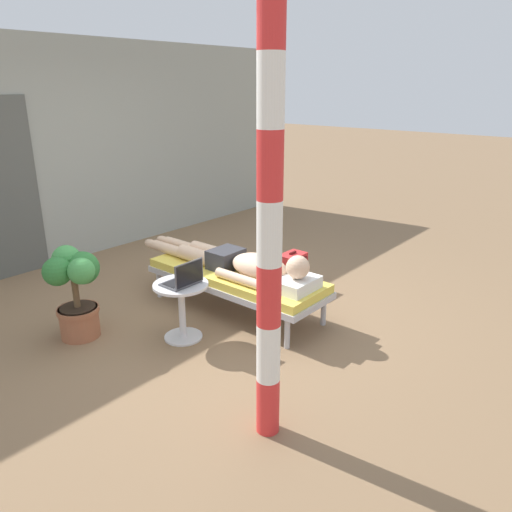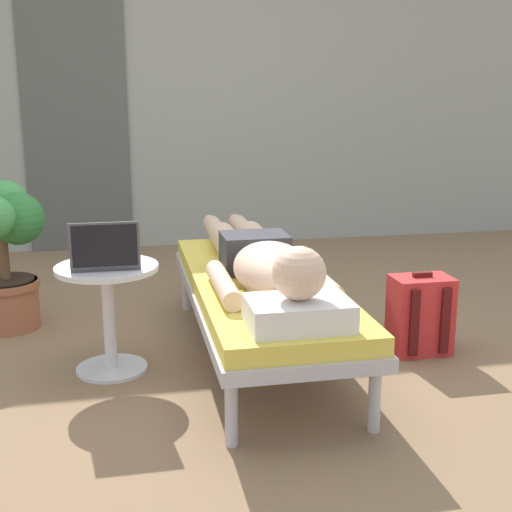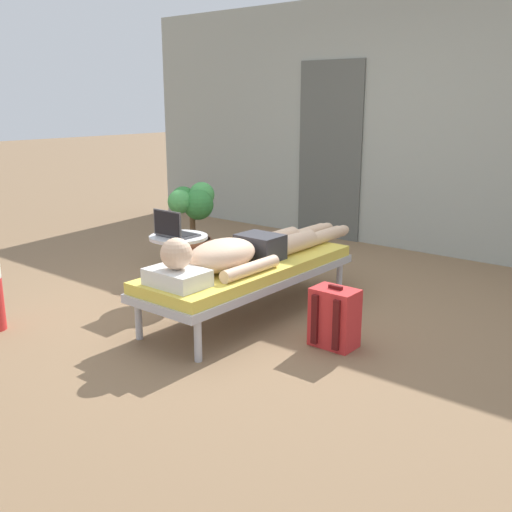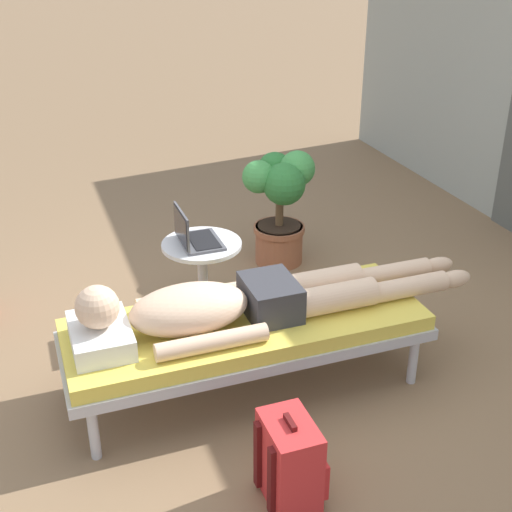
{
  "view_description": "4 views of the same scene",
  "coord_description": "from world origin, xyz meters",
  "px_view_note": "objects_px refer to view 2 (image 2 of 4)",
  "views": [
    {
      "loc": [
        -3.15,
        -3.12,
        2.16
      ],
      "look_at": [
        0.27,
        -0.25,
        0.6
      ],
      "focal_mm": 34.79,
      "sensor_mm": 36.0,
      "label": 1
    },
    {
      "loc": [
        -0.46,
        -3.21,
        1.31
      ],
      "look_at": [
        0.23,
        0.23,
        0.46
      ],
      "focal_mm": 47.55,
      "sensor_mm": 36.0,
      "label": 2
    },
    {
      "loc": [
        2.94,
        -3.35,
        1.61
      ],
      "look_at": [
        0.37,
        -0.19,
        0.52
      ],
      "focal_mm": 41.51,
      "sensor_mm": 36.0,
      "label": 3
    },
    {
      "loc": [
        3.07,
        -1.05,
        2.3
      ],
      "look_at": [
        0.04,
        0.06,
        0.68
      ],
      "focal_mm": 48.59,
      "sensor_mm": 36.0,
      "label": 4
    }
  ],
  "objects_px": {
    "person_reclining": "(262,261)",
    "laptop": "(106,256)",
    "side_table": "(108,300)",
    "backpack": "(420,315)",
    "potted_plant": "(4,246)",
    "lounge_chair": "(260,291)"
  },
  "relations": [
    {
      "from": "backpack",
      "to": "potted_plant",
      "type": "distance_m",
      "value": 2.28
    },
    {
      "from": "lounge_chair",
      "to": "backpack",
      "type": "relative_size",
      "value": 4.46
    },
    {
      "from": "backpack",
      "to": "potted_plant",
      "type": "height_order",
      "value": "potted_plant"
    },
    {
      "from": "lounge_chair",
      "to": "side_table",
      "type": "relative_size",
      "value": 3.62
    },
    {
      "from": "lounge_chair",
      "to": "potted_plant",
      "type": "height_order",
      "value": "potted_plant"
    },
    {
      "from": "lounge_chair",
      "to": "laptop",
      "type": "height_order",
      "value": "laptop"
    },
    {
      "from": "person_reclining",
      "to": "backpack",
      "type": "xyz_separation_m",
      "value": [
        0.82,
        -0.03,
        -0.32
      ]
    },
    {
      "from": "person_reclining",
      "to": "side_table",
      "type": "bearing_deg",
      "value": 177.39
    },
    {
      "from": "laptop",
      "to": "backpack",
      "type": "relative_size",
      "value": 0.73
    },
    {
      "from": "side_table",
      "to": "laptop",
      "type": "xyz_separation_m",
      "value": [
        0.0,
        -0.05,
        0.23
      ]
    },
    {
      "from": "person_reclining",
      "to": "laptop",
      "type": "xyz_separation_m",
      "value": [
        -0.73,
        -0.02,
        0.07
      ]
    },
    {
      "from": "lounge_chair",
      "to": "side_table",
      "type": "xyz_separation_m",
      "value": [
        -0.73,
        -0.02,
        0.01
      ]
    },
    {
      "from": "person_reclining",
      "to": "laptop",
      "type": "height_order",
      "value": "laptop"
    },
    {
      "from": "person_reclining",
      "to": "laptop",
      "type": "distance_m",
      "value": 0.74
    },
    {
      "from": "backpack",
      "to": "potted_plant",
      "type": "xyz_separation_m",
      "value": [
        -2.12,
        0.8,
        0.28
      ]
    },
    {
      "from": "side_table",
      "to": "laptop",
      "type": "distance_m",
      "value": 0.23
    },
    {
      "from": "lounge_chair",
      "to": "side_table",
      "type": "distance_m",
      "value": 0.74
    },
    {
      "from": "side_table",
      "to": "backpack",
      "type": "relative_size",
      "value": 1.23
    },
    {
      "from": "person_reclining",
      "to": "side_table",
      "type": "distance_m",
      "value": 0.75
    },
    {
      "from": "laptop",
      "to": "potted_plant",
      "type": "bearing_deg",
      "value": 126.04
    },
    {
      "from": "side_table",
      "to": "backpack",
      "type": "bearing_deg",
      "value": -2.39
    },
    {
      "from": "lounge_chair",
      "to": "side_table",
      "type": "height_order",
      "value": "side_table"
    }
  ]
}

